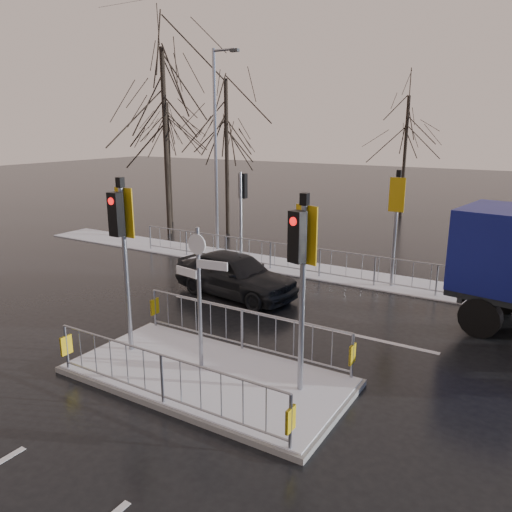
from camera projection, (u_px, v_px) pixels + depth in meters
The scene contains 11 objects.
ground at pixel (207, 378), 10.63m from camera, with size 120.00×120.00×0.00m, color black.
snow_verge at pixel (352, 277), 17.74m from camera, with size 30.00×2.00×0.04m, color white.
lane_markings at pixel (198, 385), 10.35m from camera, with size 8.00×11.38×0.01m.
traffic_island at pixel (207, 361), 10.54m from camera, with size 6.00×3.04×4.15m.
far_kerb_fixtures at pixel (356, 254), 16.92m from camera, with size 18.00×0.65×3.83m.
car_far_lane at pixel (235, 274), 15.68m from camera, with size 1.67×4.15×1.41m, color black.
tree_near_a at pixel (164, 107), 23.45m from camera, with size 4.75×4.75×8.97m.
tree_near_b at pixel (226, 128), 23.69m from camera, with size 4.00×4.00×7.55m.
tree_near_c at pixel (168, 140), 26.93m from camera, with size 3.50×3.50×6.61m.
tree_far_a at pixel (406, 133), 28.62m from camera, with size 3.75×3.75×7.08m.
street_lamp_left at pixel (217, 144), 20.58m from camera, with size 1.25×0.18×8.20m.
Camera 1 is at (5.88, -7.69, 5.21)m, focal length 35.00 mm.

